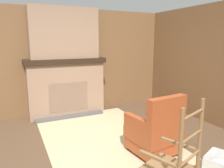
{
  "coord_description": "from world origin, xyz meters",
  "views": [
    {
      "loc": [
        2.54,
        -1.14,
        1.7
      ],
      "look_at": [
        -1.08,
        0.57,
        0.9
      ],
      "focal_mm": 35.0,
      "sensor_mm": 36.0,
      "label": 1
    }
  ],
  "objects_px": {
    "firewood_stack": "(160,107)",
    "oil_lamp_vase": "(32,55)",
    "armchair": "(155,133)",
    "storage_case": "(71,55)"
  },
  "relations": [
    {
      "from": "storage_case",
      "to": "armchair",
      "type": "bearing_deg",
      "value": 13.63
    },
    {
      "from": "armchair",
      "to": "storage_case",
      "type": "height_order",
      "value": "storage_case"
    },
    {
      "from": "firewood_stack",
      "to": "oil_lamp_vase",
      "type": "distance_m",
      "value": 3.14
    },
    {
      "from": "firewood_stack",
      "to": "storage_case",
      "type": "relative_size",
      "value": 1.78
    },
    {
      "from": "firewood_stack",
      "to": "armchair",
      "type": "bearing_deg",
      "value": -39.39
    },
    {
      "from": "firewood_stack",
      "to": "oil_lamp_vase",
      "type": "height_order",
      "value": "oil_lamp_vase"
    },
    {
      "from": "armchair",
      "to": "storage_case",
      "type": "bearing_deg",
      "value": 7.32
    },
    {
      "from": "armchair",
      "to": "firewood_stack",
      "type": "height_order",
      "value": "armchair"
    },
    {
      "from": "armchair",
      "to": "firewood_stack",
      "type": "relative_size",
      "value": 1.93
    },
    {
      "from": "armchair",
      "to": "storage_case",
      "type": "xyz_separation_m",
      "value": [
        -2.44,
        -0.59,
        1.02
      ]
    }
  ]
}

